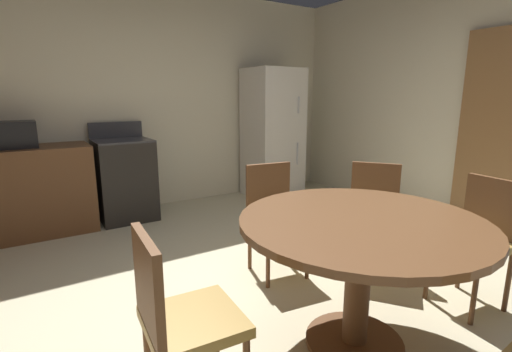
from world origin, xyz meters
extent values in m
plane|color=beige|center=(0.00, 0.00, 0.00)|extent=(14.00, 14.00, 0.00)
cube|color=beige|center=(0.00, 2.83, 1.35)|extent=(5.66, 0.12, 2.70)
cube|color=beige|center=(2.73, 0.17, 1.35)|extent=(0.12, 5.33, 2.70)
cube|color=black|center=(-0.39, 2.43, 0.45)|extent=(0.60, 0.60, 0.90)
cube|color=#38383D|center=(-0.39, 2.43, 0.91)|extent=(0.60, 0.60, 0.02)
cube|color=#38383D|center=(-0.39, 2.71, 1.01)|extent=(0.60, 0.04, 0.18)
cube|color=silver|center=(1.63, 2.38, 0.88)|extent=(0.68, 0.66, 1.76)
cylinder|color=#B2B2B7|center=(1.81, 2.04, 1.28)|extent=(0.02, 0.02, 0.22)
cylinder|color=#B2B2B7|center=(1.81, 2.04, 0.63)|extent=(0.02, 0.02, 0.30)
cube|color=black|center=(-1.42, 2.43, 1.03)|extent=(0.44, 0.32, 0.26)
cube|color=olive|center=(2.63, -0.09, 1.02)|extent=(0.05, 0.84, 2.04)
cylinder|color=brown|center=(0.16, -0.57, 0.01)|extent=(0.55, 0.55, 0.03)
cylinder|color=brown|center=(0.16, -0.57, 0.36)|extent=(0.14, 0.14, 0.72)
cylinder|color=brown|center=(0.16, -0.57, 0.74)|extent=(1.32, 1.32, 0.04)
cylinder|color=brown|center=(0.89, -0.24, 0.21)|extent=(0.03, 0.03, 0.43)
cylinder|color=brown|center=(0.69, 0.03, 0.21)|extent=(0.03, 0.03, 0.43)
cylinder|color=brown|center=(1.16, -0.04, 0.21)|extent=(0.03, 0.03, 0.43)
cylinder|color=brown|center=(0.96, 0.23, 0.21)|extent=(0.03, 0.03, 0.43)
cube|color=#A37F3D|center=(0.93, 0.00, 0.45)|extent=(0.56, 0.56, 0.05)
cube|color=brown|center=(1.07, 0.10, 0.66)|extent=(0.26, 0.33, 0.42)
cylinder|color=brown|center=(-0.61, -0.35, 0.21)|extent=(0.03, 0.03, 0.43)
cube|color=#A37F3D|center=(-0.79, -0.51, 0.45)|extent=(0.42, 0.42, 0.05)
cube|color=brown|center=(-0.97, -0.50, 0.66)|extent=(0.06, 0.38, 0.42)
cylinder|color=brown|center=(0.44, 0.18, 0.21)|extent=(0.03, 0.03, 0.43)
cylinder|color=brown|center=(0.10, 0.23, 0.21)|extent=(0.03, 0.03, 0.43)
cylinder|color=brown|center=(0.48, 0.52, 0.21)|extent=(0.03, 0.03, 0.43)
cylinder|color=brown|center=(0.15, 0.56, 0.21)|extent=(0.03, 0.03, 0.43)
cube|color=#A37F3D|center=(0.29, 0.37, 0.45)|extent=(0.45, 0.45, 0.05)
cube|color=brown|center=(0.32, 0.55, 0.66)|extent=(0.38, 0.09, 0.42)
cylinder|color=brown|center=(0.92, -0.83, 0.21)|extent=(0.03, 0.03, 0.43)
cylinder|color=brown|center=(0.96, -0.49, 0.21)|extent=(0.03, 0.03, 0.43)
cylinder|color=brown|center=(1.26, -0.87, 0.21)|extent=(0.03, 0.03, 0.43)
cylinder|color=brown|center=(1.30, -0.53, 0.21)|extent=(0.03, 0.03, 0.43)
cube|color=#A37F3D|center=(1.11, -0.68, 0.45)|extent=(0.44, 0.44, 0.05)
cube|color=brown|center=(1.29, -0.70, 0.66)|extent=(0.08, 0.38, 0.42)
camera|label=1|loc=(-1.32, -1.86, 1.40)|focal=25.94mm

